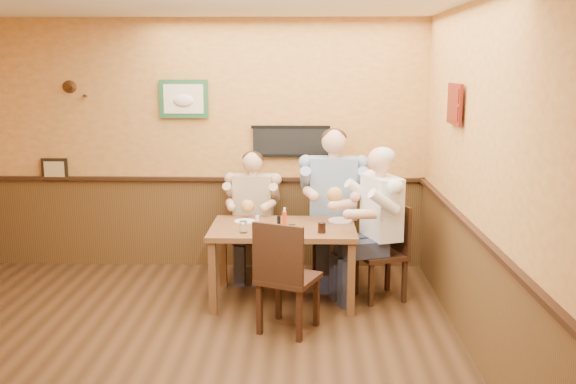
% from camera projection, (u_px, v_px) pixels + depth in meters
% --- Properties ---
extents(room, '(5.02, 5.03, 2.81)m').
position_uv_depth(room, '(173.00, 145.00, 4.88)').
color(room, black).
rests_on(room, ground).
extents(dining_table, '(1.40, 0.90, 0.75)m').
position_uv_depth(dining_table, '(283.00, 235.00, 6.24)').
color(dining_table, brown).
rests_on(dining_table, ground).
extents(chair_back_left, '(0.42, 0.42, 0.87)m').
position_uv_depth(chair_back_left, '(253.00, 236.00, 7.07)').
color(chair_back_left, '#331D10').
rests_on(chair_back_left, ground).
extents(chair_back_right, '(0.48, 0.48, 1.03)m').
position_uv_depth(chair_back_right, '(333.00, 232.00, 6.92)').
color(chair_back_right, '#331D10').
rests_on(chair_back_right, ground).
extents(chair_right_end, '(0.56, 0.56, 0.95)m').
position_uv_depth(chair_right_end, '(380.00, 252.00, 6.31)').
color(chair_right_end, '#331D10').
rests_on(chair_right_end, ground).
extents(chair_near_side, '(0.61, 0.61, 1.00)m').
position_uv_depth(chair_near_side, '(288.00, 275.00, 5.54)').
color(chair_near_side, '#331D10').
rests_on(chair_near_side, ground).
extents(diner_tan_shirt, '(0.61, 0.61, 1.24)m').
position_uv_depth(diner_tan_shirt, '(253.00, 220.00, 7.03)').
color(diner_tan_shirt, '#C8B089').
rests_on(diner_tan_shirt, ground).
extents(diner_blue_polo, '(0.69, 0.69, 1.47)m').
position_uv_depth(diner_blue_polo, '(333.00, 212.00, 6.88)').
color(diner_blue_polo, '#7893B4').
rests_on(diner_blue_polo, ground).
extents(diner_white_elder, '(0.80, 0.80, 1.36)m').
position_uv_depth(diner_white_elder, '(381.00, 232.00, 6.27)').
color(diner_white_elder, silver).
rests_on(diner_white_elder, ground).
extents(water_glass_left, '(0.09, 0.09, 0.11)m').
position_uv_depth(water_glass_left, '(243.00, 227.00, 5.98)').
color(water_glass_left, white).
rests_on(water_glass_left, dining_table).
extents(water_glass_mid, '(0.07, 0.07, 0.10)m').
position_uv_depth(water_glass_mid, '(292.00, 230.00, 5.86)').
color(water_glass_mid, white).
rests_on(water_glass_mid, dining_table).
extents(cola_tumbler, '(0.09, 0.09, 0.10)m').
position_uv_depth(cola_tumbler, '(322.00, 228.00, 5.97)').
color(cola_tumbler, black).
rests_on(cola_tumbler, dining_table).
extents(hot_sauce_bottle, '(0.05, 0.05, 0.17)m').
position_uv_depth(hot_sauce_bottle, '(284.00, 218.00, 6.17)').
color(hot_sauce_bottle, '#C93D15').
rests_on(hot_sauce_bottle, dining_table).
extents(salt_shaker, '(0.04, 0.04, 0.08)m').
position_uv_depth(salt_shaker, '(257.00, 220.00, 6.31)').
color(salt_shaker, white).
rests_on(salt_shaker, dining_table).
extents(pepper_shaker, '(0.04, 0.04, 0.09)m').
position_uv_depth(pepper_shaker, '(279.00, 220.00, 6.27)').
color(pepper_shaker, black).
rests_on(pepper_shaker, dining_table).
extents(plate_far_left, '(0.24, 0.24, 0.01)m').
position_uv_depth(plate_far_left, '(245.00, 221.00, 6.38)').
color(plate_far_left, silver).
rests_on(plate_far_left, dining_table).
extents(plate_far_right, '(0.28, 0.28, 0.02)m').
position_uv_depth(plate_far_right, '(340.00, 220.00, 6.43)').
color(plate_far_right, silver).
rests_on(plate_far_right, dining_table).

